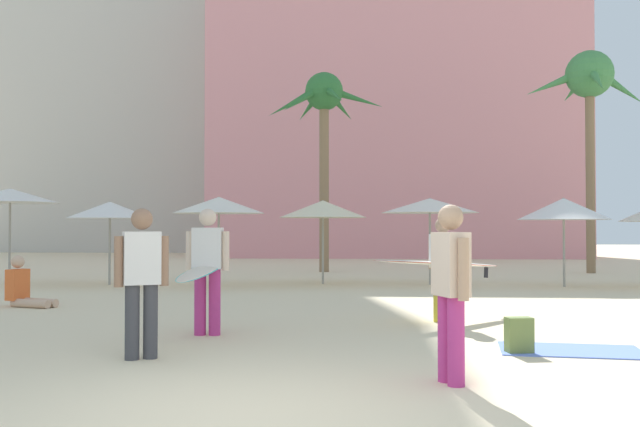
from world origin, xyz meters
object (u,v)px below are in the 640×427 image
object	(u,v)px
person_mid_left	(24,289)
person_near_left	(451,285)
cafe_umbrella_4	(430,206)
beach_towel	(571,350)
person_near_right	(442,264)
palm_tree_far_left	(324,110)
cafe_umbrella_2	(323,209)
cafe_umbrella_5	(110,210)
person_mid_right	(205,268)
palm_tree_left	(589,87)
cafe_umbrella_3	(564,209)
cafe_umbrella_0	(10,196)
backpack	(519,336)
cafe_umbrella_7	(219,205)
person_mid_center	(142,276)

from	to	relation	value
person_mid_left	person_near_left	bearing A→B (deg)	-21.61
cafe_umbrella_4	beach_towel	size ratio (longest dim) A/B	1.55
person_near_right	beach_towel	bearing A→B (deg)	76.89
palm_tree_far_left	cafe_umbrella_4	bearing A→B (deg)	-58.94
cafe_umbrella_2	cafe_umbrella_5	bearing A→B (deg)	-172.92
beach_towel	cafe_umbrella_5	bearing A→B (deg)	134.62
cafe_umbrella_2	person_mid_right	xyz separation A→B (m)	(-1.01, -9.09, -1.04)
palm_tree_left	person_mid_right	size ratio (longest dim) A/B	2.63
cafe_umbrella_5	cafe_umbrella_3	bearing A→B (deg)	0.79
palm_tree_left	cafe_umbrella_0	distance (m)	18.00
person_mid_left	palm_tree_left	bearing A→B (deg)	56.81
cafe_umbrella_2	person_near_right	xyz separation A→B (m)	(2.34, -7.34, -1.07)
person_near_left	person_mid_left	distance (m)	9.36
beach_towel	person_mid_left	distance (m)	9.71
cafe_umbrella_2	cafe_umbrella_4	world-z (taller)	cafe_umbrella_4
palm_tree_left	cafe_umbrella_2	distance (m)	10.72
backpack	person_near_left	bearing A→B (deg)	139.11
cafe_umbrella_2	cafe_umbrella_3	size ratio (longest dim) A/B	1.02
palm_tree_left	cafe_umbrella_3	world-z (taller)	palm_tree_left
cafe_umbrella_0	cafe_umbrella_2	bearing A→B (deg)	5.90
cafe_umbrella_5	cafe_umbrella_7	bearing A→B (deg)	-3.60
beach_towel	person_mid_right	distance (m)	4.75
cafe_umbrella_7	person_mid_center	world-z (taller)	cafe_umbrella_7
cafe_umbrella_4	cafe_umbrella_5	distance (m)	8.32
person_near_left	backpack	bearing A→B (deg)	-140.43
cafe_umbrella_4	cafe_umbrella_5	size ratio (longest dim) A/B	1.16
cafe_umbrella_0	cafe_umbrella_7	distance (m)	5.51
cafe_umbrella_4	person_near_right	distance (m)	7.41
cafe_umbrella_4	person_mid_left	size ratio (longest dim) A/B	2.51
palm_tree_left	person_mid_right	world-z (taller)	palm_tree_left
palm_tree_left	cafe_umbrella_4	bearing A→B (deg)	-137.86
cafe_umbrella_5	person_near_left	distance (m)	13.39
beach_towel	person_mid_center	bearing A→B (deg)	-170.13
cafe_umbrella_3	cafe_umbrella_7	world-z (taller)	cafe_umbrella_7
palm_tree_left	person_mid_right	distance (m)	17.84
person_mid_right	person_mid_center	world-z (taller)	person_mid_right
beach_towel	person_near_right	xyz separation A→B (m)	(-1.24, 2.54, 0.89)
cafe_umbrella_2	person_mid_right	distance (m)	9.21
palm_tree_left	beach_towel	world-z (taller)	palm_tree_left
cafe_umbrella_4	person_near_left	world-z (taller)	cafe_umbrella_4
palm_tree_far_left	cafe_umbrella_5	world-z (taller)	palm_tree_far_left
palm_tree_left	person_mid_center	bearing A→B (deg)	-121.77
cafe_umbrella_3	person_near_left	xyz separation A→B (m)	(-4.12, -11.24, -1.03)
cafe_umbrella_7	cafe_umbrella_0	bearing A→B (deg)	179.70
beach_towel	cafe_umbrella_0	bearing A→B (deg)	142.24
cafe_umbrella_5	beach_towel	size ratio (longest dim) A/B	1.33
person_mid_center	person_near_left	bearing A→B (deg)	46.41
backpack	cafe_umbrella_2	bearing A→B (deg)	5.61
palm_tree_far_left	person_near_right	size ratio (longest dim) A/B	2.70
cafe_umbrella_4	person_near_left	xyz separation A→B (m)	(-0.84, -11.73, -1.13)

